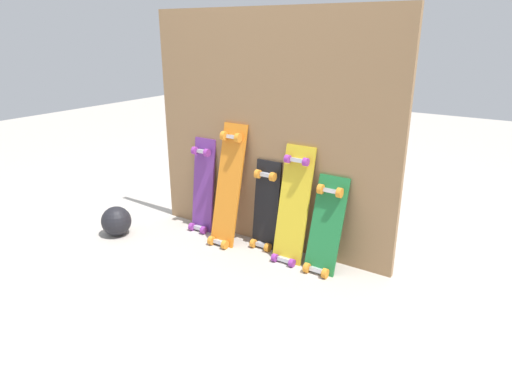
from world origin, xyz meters
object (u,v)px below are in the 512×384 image
object	(u,v)px
skateboard_yellow	(293,211)
skateboard_purple	(202,190)
rubber_ball	(116,221)
skateboard_orange	(228,190)
skateboard_green	(325,231)
skateboard_black	(266,210)

from	to	relation	value
skateboard_yellow	skateboard_purple	bearing A→B (deg)	177.12
skateboard_yellow	rubber_ball	bearing A→B (deg)	-162.36
skateboard_orange	skateboard_yellow	world-z (taller)	skateboard_orange
skateboard_purple	skateboard_green	world-z (taller)	skateboard_purple
skateboard_orange	skateboard_green	size ratio (longest dim) A/B	1.37
skateboard_purple	skateboard_black	size ratio (longest dim) A/B	1.12
skateboard_purple	rubber_ball	bearing A→B (deg)	-136.79
skateboard_purple	skateboard_yellow	bearing A→B (deg)	-2.88
skateboard_purple	skateboard_black	distance (m)	0.54
skateboard_green	rubber_ball	world-z (taller)	skateboard_green
skateboard_orange	skateboard_black	xyz separation A→B (m)	(0.26, 0.07, -0.11)
skateboard_black	rubber_ball	world-z (taller)	skateboard_black
skateboard_yellow	skateboard_black	bearing A→B (deg)	168.28
skateboard_orange	skateboard_green	xyz separation A→B (m)	(0.72, 0.01, -0.12)
skateboard_purple	rubber_ball	size ratio (longest dim) A/B	3.51
skateboard_orange	skateboard_black	world-z (taller)	skateboard_orange
skateboard_black	skateboard_green	bearing A→B (deg)	-7.27
skateboard_yellow	skateboard_green	world-z (taller)	skateboard_yellow
skateboard_orange	skateboard_yellow	distance (m)	0.49
skateboard_yellow	rubber_ball	world-z (taller)	skateboard_yellow
skateboard_green	skateboard_black	bearing A→B (deg)	172.73
skateboard_purple	skateboard_yellow	size ratio (longest dim) A/B	0.93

